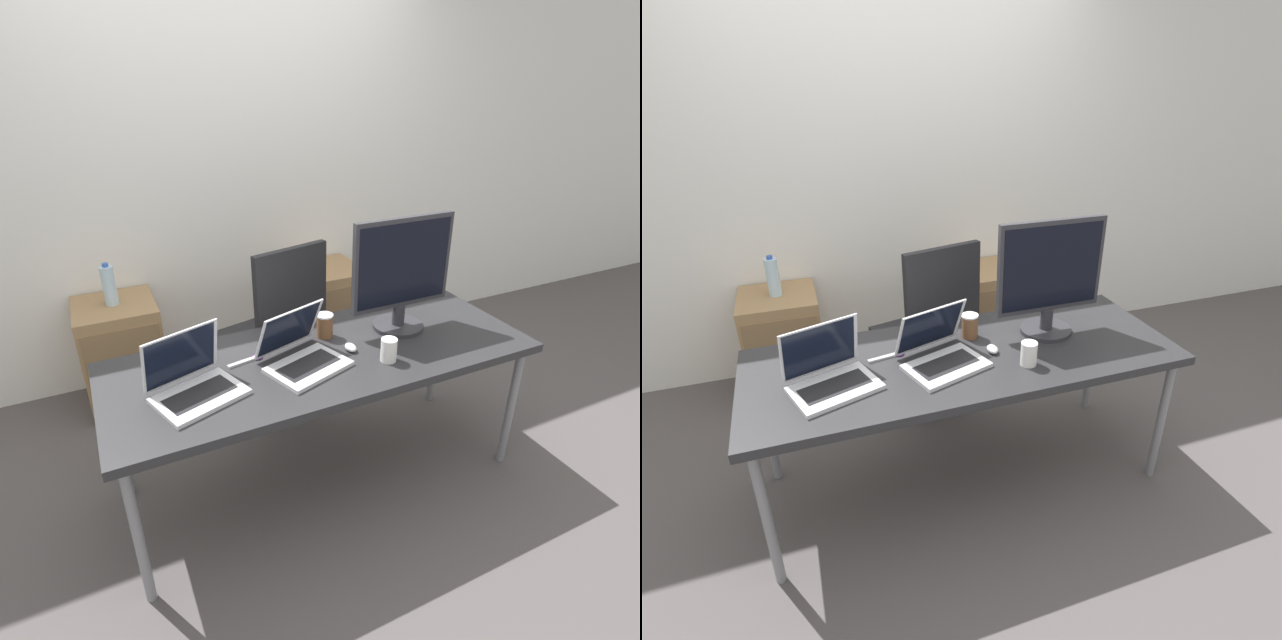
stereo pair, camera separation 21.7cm
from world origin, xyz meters
TOP-DOWN VIEW (x-y plane):
  - ground_plane at (0.00, 0.00)m, footprint 14.00×14.00m
  - wall_back at (0.00, 1.39)m, footprint 10.00×0.05m
  - desk at (0.00, 0.00)m, footprint 1.90×0.73m
  - office_chair at (0.02, 0.69)m, footprint 0.58×0.61m
  - cabinet_left at (-0.79, 1.13)m, footprint 0.45×0.46m
  - cabinet_right at (0.58, 1.13)m, footprint 0.45×0.46m
  - water_bottle at (-0.79, 1.13)m, footprint 0.07×0.07m
  - laptop_left at (-0.59, -0.06)m, footprint 0.38×0.36m
  - laptop_right at (-0.12, -0.04)m, footprint 0.38×0.40m
  - monitor at (0.44, 0.07)m, footprint 0.52×0.25m
  - mouse at (0.12, -0.03)m, footprint 0.05×0.07m
  - coffee_cup_white at (0.23, -0.17)m, footprint 0.07×0.07m
  - coffee_cup_brown at (0.08, 0.14)m, footprint 0.08×0.08m
  - scissors at (-0.32, 0.08)m, footprint 0.17×0.06m

SIDE VIEW (x-z plane):
  - ground_plane at x=0.00m, z-range 0.00..0.00m
  - cabinet_left at x=-0.79m, z-range 0.00..0.65m
  - cabinet_right at x=0.58m, z-range 0.00..0.65m
  - office_chair at x=0.02m, z-range -0.14..0.90m
  - desk at x=0.00m, z-range 0.31..1.02m
  - scissors at x=-0.32m, z-range 0.71..0.72m
  - mouse at x=0.12m, z-range 0.71..0.74m
  - laptop_right at x=-0.12m, z-range 0.64..0.88m
  - water_bottle at x=-0.79m, z-range 0.64..0.88m
  - laptop_left at x=-0.59m, z-range 0.64..0.88m
  - coffee_cup_white at x=0.23m, z-range 0.71..0.82m
  - coffee_cup_brown at x=0.08m, z-range 0.71..0.83m
  - monitor at x=0.44m, z-range 0.71..1.26m
  - wall_back at x=0.00m, z-range 0.00..2.60m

